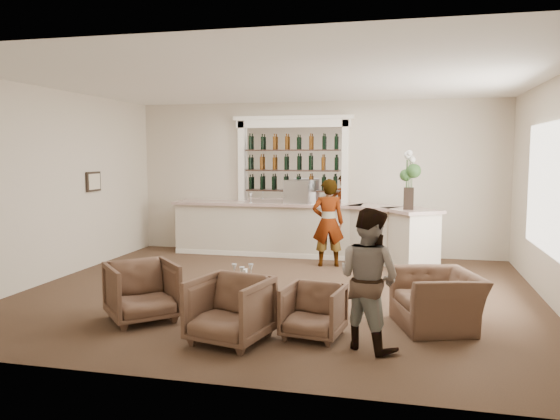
% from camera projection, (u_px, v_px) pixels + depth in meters
% --- Properties ---
extents(ground, '(8.00, 8.00, 0.00)m').
position_uv_depth(ground, '(278.00, 292.00, 8.65)').
color(ground, '#4F3927').
rests_on(ground, ground).
extents(room_shell, '(8.04, 7.02, 3.32)m').
position_uv_depth(room_shell, '(298.00, 145.00, 9.05)').
color(room_shell, beige).
rests_on(room_shell, ground).
extents(bar_counter, '(5.72, 1.80, 1.14)m').
position_uv_depth(bar_counter, '(304.00, 230.00, 11.52)').
color(bar_counter, white).
rests_on(bar_counter, ground).
extents(back_bar_alcove, '(2.64, 0.25, 3.00)m').
position_uv_depth(back_bar_alcove, '(292.00, 161.00, 11.85)').
color(back_bar_alcove, white).
rests_on(back_bar_alcove, ground).
extents(cocktail_table, '(0.59, 0.59, 0.50)m').
position_uv_depth(cocktail_table, '(242.00, 298.00, 7.36)').
color(cocktail_table, brown).
rests_on(cocktail_table, ground).
extents(sommelier, '(0.70, 0.53, 1.71)m').
position_uv_depth(sommelier, '(328.00, 223.00, 10.59)').
color(sommelier, gray).
rests_on(sommelier, ground).
extents(guest, '(0.98, 0.92, 1.60)m').
position_uv_depth(guest, '(368.00, 279.00, 6.12)').
color(guest, gray).
rests_on(guest, ground).
extents(armchair_left, '(1.20, 1.20, 0.78)m').
position_uv_depth(armchair_left, '(142.00, 291.00, 7.16)').
color(armchair_left, brown).
rests_on(armchair_left, ground).
extents(armchair_center, '(1.00, 1.02, 0.77)m').
position_uv_depth(armchair_center, '(230.00, 310.00, 6.34)').
color(armchair_center, brown).
rests_on(armchair_center, ground).
extents(armchair_right, '(0.77, 0.79, 0.64)m').
position_uv_depth(armchair_right, '(313.00, 311.00, 6.52)').
color(armchair_right, brown).
rests_on(armchair_right, ground).
extents(armchair_far, '(1.24, 1.33, 0.71)m').
position_uv_depth(armchair_far, '(437.00, 300.00, 6.89)').
color(armchair_far, brown).
rests_on(armchair_far, ground).
extents(espresso_machine, '(0.64, 0.57, 0.49)m').
position_uv_depth(espresso_machine, '(300.00, 192.00, 11.55)').
color(espresso_machine, '#BDBCC2').
rests_on(espresso_machine, bar_counter).
extents(flower_vase, '(0.29, 0.29, 1.10)m').
position_uv_depth(flower_vase, '(409.00, 177.00, 10.24)').
color(flower_vase, black).
rests_on(flower_vase, bar_counter).
extents(wine_glass_bar_left, '(0.07, 0.07, 0.21)m').
position_uv_depth(wine_glass_bar_left, '(251.00, 198.00, 11.69)').
color(wine_glass_bar_left, white).
rests_on(wine_glass_bar_left, bar_counter).
extents(wine_glass_bar_right, '(0.07, 0.07, 0.21)m').
position_uv_depth(wine_glass_bar_right, '(295.00, 198.00, 11.59)').
color(wine_glass_bar_right, white).
rests_on(wine_glass_bar_right, bar_counter).
extents(wine_glass_tbl_a, '(0.07, 0.07, 0.21)m').
position_uv_depth(wine_glass_tbl_a, '(234.00, 272.00, 7.38)').
color(wine_glass_tbl_a, white).
rests_on(wine_glass_tbl_a, cocktail_table).
extents(wine_glass_tbl_b, '(0.07, 0.07, 0.21)m').
position_uv_depth(wine_glass_tbl_b, '(251.00, 272.00, 7.37)').
color(wine_glass_tbl_b, white).
rests_on(wine_glass_tbl_b, cocktail_table).
extents(wine_glass_tbl_c, '(0.07, 0.07, 0.21)m').
position_uv_depth(wine_glass_tbl_c, '(242.00, 275.00, 7.18)').
color(wine_glass_tbl_c, white).
rests_on(wine_glass_tbl_c, cocktail_table).
extents(napkin_holder, '(0.08, 0.08, 0.12)m').
position_uv_depth(napkin_holder, '(244.00, 273.00, 7.46)').
color(napkin_holder, white).
rests_on(napkin_holder, cocktail_table).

